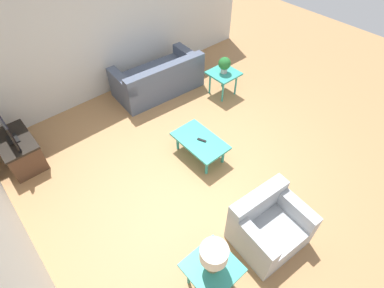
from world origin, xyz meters
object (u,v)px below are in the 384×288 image
object	(u,v)px
coffee_table	(200,142)
tv_stand_chest	(19,150)
side_table_lamp	(212,269)
television	(6,129)
potted_plant	(225,64)
armchair	(268,226)
sofa	(159,79)
table_lamp	(214,256)
side_table_plant	(224,76)

from	to	relation	value
coffee_table	tv_stand_chest	size ratio (longest dim) A/B	1.06
side_table_lamp	television	bearing A→B (deg)	15.88
tv_stand_chest	potted_plant	bearing A→B (deg)	-102.05
side_table_lamp	tv_stand_chest	distance (m)	3.85
armchair	side_table_lamp	world-z (taller)	armchair
television	potted_plant	distance (m)	4.17
sofa	table_lamp	distance (m)	4.37
armchair	television	size ratio (longest dim) A/B	1.30
television	side_table_lamp	bearing A→B (deg)	-164.12
tv_stand_chest	table_lamp	world-z (taller)	table_lamp
armchair	potted_plant	size ratio (longest dim) A/B	2.85
side_table_plant	side_table_lamp	size ratio (longest dim) A/B	1.00
coffee_table	table_lamp	bearing A→B (deg)	141.58
side_table_lamp	potted_plant	distance (m)	4.15
side_table_lamp	side_table_plant	bearing A→B (deg)	-47.00
sofa	side_table_lamp	size ratio (longest dim) A/B	3.32
side_table_plant	potted_plant	bearing A→B (deg)	-26.57
sofa	coffee_table	world-z (taller)	sofa
sofa	table_lamp	bearing A→B (deg)	65.82
television	table_lamp	xyz separation A→B (m)	(-3.70, -1.05, 0.06)
side_table_plant	coffee_table	bearing A→B (deg)	123.02
side_table_lamp	television	xyz separation A→B (m)	(3.70, 1.05, 0.32)
sofa	side_table_plant	xyz separation A→B (m)	(-1.00, -1.00, 0.16)
potted_plant	television	bearing A→B (deg)	77.96
armchair	side_table_lamp	distance (m)	1.05
side_table_plant	television	xyz separation A→B (m)	(0.87, 4.08, 0.32)
armchair	coffee_table	size ratio (longest dim) A/B	1.02
side_table_lamp	television	distance (m)	3.86
side_table_plant	television	world-z (taller)	television
sofa	coffee_table	bearing A→B (deg)	76.80
coffee_table	tv_stand_chest	distance (m)	3.12
coffee_table	side_table_lamp	xyz separation A→B (m)	(-1.77, 1.40, 0.13)
tv_stand_chest	table_lamp	distance (m)	3.88
side_table_lamp	armchair	bearing A→B (deg)	-91.82
sofa	coffee_table	distance (m)	2.15
television	potted_plant	bearing A→B (deg)	-102.04
sofa	television	distance (m)	3.12
potted_plant	coffee_table	bearing A→B (deg)	123.02
armchair	side_table_lamp	bearing A→B (deg)	-176.73
potted_plant	table_lamp	world-z (taller)	table_lamp
armchair	table_lamp	xyz separation A→B (m)	(0.03, 1.04, 0.54)
side_table_plant	television	distance (m)	4.19
side_table_lamp	coffee_table	bearing A→B (deg)	-38.42
sofa	tv_stand_chest	bearing A→B (deg)	6.21
potted_plant	sofa	bearing A→B (deg)	44.95
coffee_table	sofa	bearing A→B (deg)	-16.96
sofa	table_lamp	xyz separation A→B (m)	(-3.83, 2.03, 0.55)
armchair	table_lamp	distance (m)	1.17
side_table_plant	side_table_lamp	bearing A→B (deg)	133.00
television	armchair	bearing A→B (deg)	-150.72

